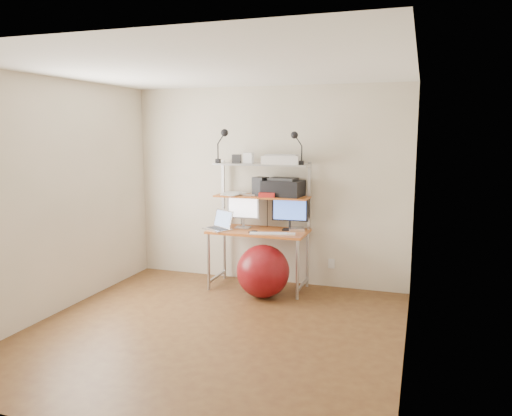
# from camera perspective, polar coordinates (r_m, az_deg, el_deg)

# --- Properties ---
(room) EXTENTS (3.60, 3.60, 3.60)m
(room) POSITION_cam_1_polar(r_m,az_deg,el_deg) (4.72, -5.18, 0.29)
(room) COLOR brown
(room) RESTS_ON ground
(computer_desk) EXTENTS (1.20, 0.60, 1.57)m
(computer_desk) POSITION_cam_1_polar(r_m,az_deg,el_deg) (6.15, 0.48, -0.46)
(computer_desk) COLOR #B75B23
(computer_desk) RESTS_ON ground
(desktop) EXTENTS (1.20, 0.60, 0.00)m
(desktop) POSITION_cam_1_polar(r_m,az_deg,el_deg) (6.13, 0.30, -2.54)
(desktop) COLOR #B75B23
(desktop) RESTS_ON computer_desk
(mid_shelf) EXTENTS (1.18, 0.34, 0.00)m
(mid_shelf) POSITION_cam_1_polar(r_m,az_deg,el_deg) (6.19, 0.68, 1.42)
(mid_shelf) COLOR #B75B23
(mid_shelf) RESTS_ON computer_desk
(top_shelf) EXTENTS (1.18, 0.34, 0.00)m
(top_shelf) POSITION_cam_1_polar(r_m,az_deg,el_deg) (6.15, 0.68, 5.12)
(top_shelf) COLOR #A2A2A6
(top_shelf) RESTS_ON computer_desk
(floor) EXTENTS (3.60, 3.60, 0.00)m
(floor) POSITION_cam_1_polar(r_m,az_deg,el_deg) (5.05, -4.98, -13.87)
(floor) COLOR brown
(floor) RESTS_ON ground
(wall_outlet) EXTENTS (0.08, 0.01, 0.12)m
(wall_outlet) POSITION_cam_1_polar(r_m,az_deg,el_deg) (6.36, 8.62, -6.30)
(wall_outlet) COLOR silver
(wall_outlet) RESTS_ON room
(monitor_silver) EXTENTS (0.41, 0.15, 0.46)m
(monitor_silver) POSITION_cam_1_polar(r_m,az_deg,el_deg) (6.24, -1.46, -0.07)
(monitor_silver) COLOR #B2B2B7
(monitor_silver) RESTS_ON desktop
(monitor_black) EXTENTS (0.45, 0.14, 0.45)m
(monitor_black) POSITION_cam_1_polar(r_m,az_deg,el_deg) (6.11, 3.90, -0.46)
(monitor_black) COLOR black
(monitor_black) RESTS_ON desktop
(laptop) EXTENTS (0.43, 0.41, 0.30)m
(laptop) POSITION_cam_1_polar(r_m,az_deg,el_deg) (6.19, -4.10, -1.98)
(laptop) COLOR silver
(laptop) RESTS_ON desktop
(keyboard) EXTENTS (0.47, 0.24, 0.01)m
(keyboard) POSITION_cam_1_polar(r_m,az_deg,el_deg) (5.90, 1.45, -2.93)
(keyboard) COLOR silver
(keyboard) RESTS_ON desktop
(mouse) EXTENTS (0.09, 0.07, 0.02)m
(mouse) POSITION_cam_1_polar(r_m,az_deg,el_deg) (5.85, 4.09, -2.99)
(mouse) COLOR silver
(mouse) RESTS_ON desktop
(mac_mini) EXTENTS (0.23, 0.23, 0.04)m
(mac_mini) POSITION_cam_1_polar(r_m,az_deg,el_deg) (6.13, 4.66, -2.41)
(mac_mini) COLOR silver
(mac_mini) RESTS_ON desktop
(phone) EXTENTS (0.08, 0.13, 0.01)m
(phone) POSITION_cam_1_polar(r_m,az_deg,el_deg) (6.02, -0.37, -2.71)
(phone) COLOR black
(phone) RESTS_ON desktop
(printer) EXTENTS (0.51, 0.37, 0.23)m
(printer) POSITION_cam_1_polar(r_m,az_deg,el_deg) (6.15, 3.13, 2.36)
(printer) COLOR black
(printer) RESTS_ON mid_shelf
(nas_cube) EXTENTS (0.20, 0.20, 0.23)m
(nas_cube) POSITION_cam_1_polar(r_m,az_deg,el_deg) (6.19, 0.52, 2.50)
(nas_cube) COLOR black
(nas_cube) RESTS_ON mid_shelf
(red_box) EXTENTS (0.22, 0.17, 0.05)m
(red_box) POSITION_cam_1_polar(r_m,az_deg,el_deg) (6.06, 1.26, 1.52)
(red_box) COLOR red
(red_box) RESTS_ON mid_shelf
(scanner) EXTENTS (0.47, 0.33, 0.12)m
(scanner) POSITION_cam_1_polar(r_m,az_deg,el_deg) (6.04, 2.94, 5.58)
(scanner) COLOR silver
(scanner) RESTS_ON top_shelf
(box_white) EXTENTS (0.11, 0.09, 0.13)m
(box_white) POSITION_cam_1_polar(r_m,az_deg,el_deg) (6.18, -0.86, 5.74)
(box_white) COLOR silver
(box_white) RESTS_ON top_shelf
(box_grey) EXTENTS (0.12, 0.12, 0.10)m
(box_grey) POSITION_cam_1_polar(r_m,az_deg,el_deg) (6.26, -2.22, 5.66)
(box_grey) COLOR #2D2D2F
(box_grey) RESTS_ON top_shelf
(clip_lamp_left) EXTENTS (0.17, 0.09, 0.42)m
(clip_lamp_left) POSITION_cam_1_polar(r_m,az_deg,el_deg) (6.19, -3.78, 7.96)
(clip_lamp_left) COLOR black
(clip_lamp_left) RESTS_ON top_shelf
(clip_lamp_right) EXTENTS (0.16, 0.09, 0.39)m
(clip_lamp_right) POSITION_cam_1_polar(r_m,az_deg,el_deg) (5.92, 4.59, 7.70)
(clip_lamp_right) COLOR black
(clip_lamp_right) RESTS_ON top_shelf
(exercise_ball) EXTENTS (0.63, 0.63, 0.63)m
(exercise_ball) POSITION_cam_1_polar(r_m,az_deg,el_deg) (5.91, 0.81, -7.23)
(exercise_ball) COLOR maroon
(exercise_ball) RESTS_ON floor
(paper_stack) EXTENTS (0.41, 0.42, 0.02)m
(paper_stack) POSITION_cam_1_polar(r_m,az_deg,el_deg) (6.31, -2.68, 1.67)
(paper_stack) COLOR white
(paper_stack) RESTS_ON mid_shelf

